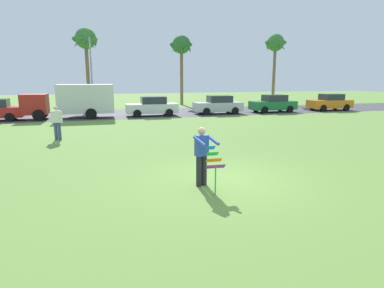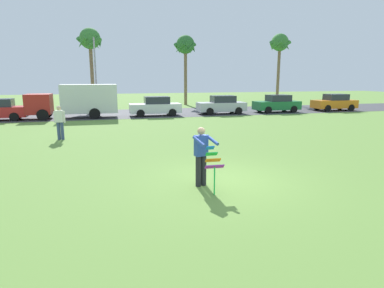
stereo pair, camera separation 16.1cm
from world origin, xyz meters
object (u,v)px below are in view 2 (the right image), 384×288
object	(u,v)px
streetlight_pole	(95,69)
palm_tree_far_left	(280,45)
parked_car_white	(156,107)
parked_car_green	(277,104)
person_kite_flyer	(201,154)
kite_held	(213,162)
parked_truck_red_cab	(79,100)
parked_car_silver	(222,105)
palm_tree_centre_far	(185,47)
person_walker_near	(60,122)
parked_car_orange	(335,103)
palm_tree_right_near	(90,42)

from	to	relation	value
streetlight_pole	palm_tree_far_left	bearing A→B (deg)	7.39
parked_car_white	parked_car_green	distance (m)	11.26
person_kite_flyer	kite_held	size ratio (longest dim) A/B	1.38
parked_truck_red_cab	parked_car_green	xyz separation A→B (m)	(17.30, 0.00, -0.64)
parked_car_silver	palm_tree_centre_far	xyz separation A→B (m)	(-0.57, 10.78, 5.80)
person_kite_flyer	parked_car_silver	xyz separation A→B (m)	(7.37, 18.33, -0.18)
parked_car_green	streetlight_pole	distance (m)	17.97
parked_car_silver	palm_tree_far_left	xyz separation A→B (m)	(11.23, 10.26, 6.27)
parked_car_silver	palm_tree_centre_far	world-z (taller)	palm_tree_centre_far
parked_car_silver	kite_held	bearing A→B (deg)	-110.86
streetlight_pole	person_walker_near	size ratio (longest dim) A/B	4.05
parked_car_white	parked_car_orange	size ratio (longest dim) A/B	1.00
parked_car_orange	palm_tree_right_near	xyz separation A→B (m)	(-22.65, 9.12, 5.95)
parked_car_silver	streetlight_pole	xyz separation A→B (m)	(-10.62, 7.43, 3.22)
palm_tree_centre_far	palm_tree_far_left	xyz separation A→B (m)	(11.80, -0.53, 0.46)
parked_car_green	streetlight_pole	bearing A→B (deg)	155.17
parked_truck_red_cab	palm_tree_far_left	size ratio (longest dim) A/B	0.79
parked_car_orange	person_walker_near	bearing A→B (deg)	-158.39
person_walker_near	kite_held	bearing A→B (deg)	-62.43
person_kite_flyer	kite_held	bearing A→B (deg)	-78.06
parked_truck_red_cab	palm_tree_centre_far	xyz separation A→B (m)	(11.31, 10.78, 5.17)
kite_held	palm_tree_far_left	bearing A→B (deg)	57.73
person_kite_flyer	parked_truck_red_cab	xyz separation A→B (m)	(-4.52, 18.33, 0.46)
parked_car_green	parked_car_orange	bearing A→B (deg)	-0.01
kite_held	person_walker_near	xyz separation A→B (m)	(-4.98, 9.53, 0.07)
parked_car_white	streetlight_pole	bearing A→B (deg)	122.77
palm_tree_centre_far	palm_tree_far_left	size ratio (longest dim) A/B	0.94
palm_tree_centre_far	palm_tree_right_near	bearing A→B (deg)	-170.94
kite_held	parked_car_green	bearing A→B (deg)	56.31
parked_truck_red_cab	parked_car_orange	world-z (taller)	parked_truck_red_cab
palm_tree_far_left	palm_tree_centre_far	bearing A→B (deg)	177.45
parked_truck_red_cab	parked_car_orange	xyz separation A→B (m)	(23.52, -0.00, -0.64)
person_kite_flyer	palm_tree_right_near	distance (m)	28.29
palm_tree_right_near	kite_held	bearing A→B (deg)	-82.32
parked_car_white	palm_tree_far_left	bearing A→B (deg)	31.00
palm_tree_centre_far	streetlight_pole	world-z (taller)	palm_tree_centre_far
parked_car_silver	parked_car_orange	distance (m)	11.63
palm_tree_far_left	kite_held	bearing A→B (deg)	-122.27
person_walker_near	palm_tree_far_left	bearing A→B (deg)	40.06
parked_truck_red_cab	parked_car_green	bearing A→B (deg)	0.00
parked_car_orange	palm_tree_centre_far	size ratio (longest dim) A/B	0.53
parked_car_silver	person_walker_near	xyz separation A→B (m)	(-12.21, -9.44, 0.16)
parked_truck_red_cab	parked_car_white	bearing A→B (deg)	-0.01
kite_held	parked_car_white	xyz separation A→B (m)	(1.38, 18.97, -0.09)
streetlight_pole	palm_tree_centre_far	bearing A→B (deg)	18.47
kite_held	parked_car_green	world-z (taller)	parked_car_green
palm_tree_far_left	person_walker_near	distance (m)	31.22
person_kite_flyer	palm_tree_centre_far	size ratio (longest dim) A/B	0.22
parked_car_green	palm_tree_centre_far	world-z (taller)	palm_tree_centre_far
parked_car_orange	palm_tree_right_near	distance (m)	25.13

